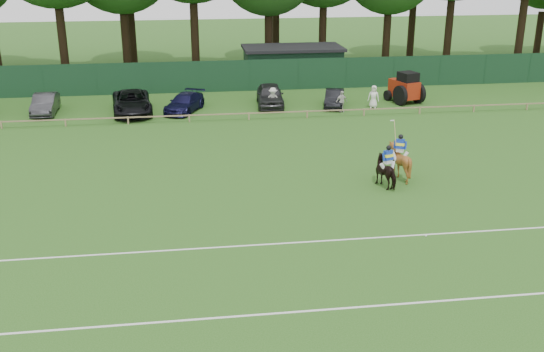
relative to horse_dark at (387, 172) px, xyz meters
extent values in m
plane|color=#1E4C14|center=(-6.39, -4.60, -0.75)|extent=(160.00, 160.00, 0.00)
imported|color=black|center=(0.00, 0.00, 0.00)|extent=(1.40, 1.95, 1.50)
imported|color=brown|center=(0.91, 0.99, 0.14)|extent=(2.02, 2.10, 1.79)
imported|color=#28282B|center=(-19.29, 16.95, -0.05)|extent=(1.62, 4.30, 1.40)
imported|color=black|center=(-13.30, 16.27, 0.03)|extent=(3.18, 5.84, 1.55)
imported|color=#121137|center=(-9.66, 16.25, -0.12)|extent=(3.34, 4.70, 1.26)
imported|color=#2D2C2F|center=(-3.44, 17.15, 0.05)|extent=(2.24, 4.82, 1.60)
imported|color=black|center=(1.18, 16.30, -0.14)|extent=(2.27, 3.93, 1.23)
imported|color=beige|center=(-3.44, 15.68, 0.08)|extent=(1.08, 0.63, 1.66)
imported|color=beige|center=(1.31, 14.65, 0.00)|extent=(0.95, 0.62, 1.51)
imported|color=white|center=(3.88, 15.51, 0.07)|extent=(0.93, 0.76, 1.64)
cube|color=silver|center=(0.00, 0.00, 0.53)|extent=(0.43, 0.37, 0.18)
cube|color=#1734A5|center=(0.00, 0.00, 0.85)|extent=(0.48, 0.43, 0.51)
cube|color=#FDFA28|center=(0.00, 0.00, 0.83)|extent=(0.50, 0.42, 0.18)
sphere|color=black|center=(0.00, 0.00, 1.22)|extent=(0.25, 0.25, 0.25)
cylinder|color=silver|center=(0.26, 0.05, 0.23)|extent=(0.39, 0.44, 0.59)
cylinder|color=silver|center=(-0.22, -0.14, 0.23)|extent=(0.47, 0.28, 0.59)
cube|color=silver|center=(0.91, 0.99, 0.76)|extent=(0.44, 0.39, 0.18)
cube|color=#1734A5|center=(0.91, 0.99, 1.08)|extent=(0.49, 0.45, 0.51)
cube|color=#FDFA28|center=(0.91, 0.99, 1.06)|extent=(0.51, 0.45, 0.18)
sphere|color=black|center=(0.91, 0.99, 1.45)|extent=(0.25, 0.25, 0.25)
cylinder|color=silver|center=(1.12, 0.82, 0.46)|extent=(0.48, 0.26, 0.59)
cylinder|color=silver|center=(0.66, 1.06, 0.46)|extent=(0.37, 0.46, 0.59)
cylinder|color=tan|center=(0.67, 1.17, 1.63)|extent=(0.07, 0.64, 1.17)
sphere|color=silver|center=(-0.16, -5.77, -0.70)|extent=(0.09, 0.09, 0.09)
cube|color=silver|center=(-6.39, -10.60, -0.74)|extent=(60.00, 0.10, 0.01)
cube|color=silver|center=(-6.39, -5.60, -0.74)|extent=(60.00, 0.10, 0.01)
cube|color=#997F5B|center=(-6.39, 13.40, -0.30)|extent=(62.00, 0.08, 0.08)
cube|color=#14351E|center=(-6.39, 22.40, 0.50)|extent=(92.00, 0.04, 2.50)
cube|color=#14331E|center=(-0.39, 25.40, 0.65)|extent=(8.00, 4.00, 2.80)
cube|color=black|center=(-0.39, 25.40, 2.17)|extent=(8.40, 4.40, 0.24)
cube|color=#9F240E|center=(6.63, 16.90, 0.27)|extent=(1.91, 2.60, 1.26)
cube|color=black|center=(6.74, 16.53, 1.15)|extent=(1.49, 1.56, 0.87)
cylinder|color=black|center=(6.04, 16.00, -0.02)|extent=(0.72, 1.48, 1.46)
cylinder|color=black|center=(7.62, 16.50, -0.02)|extent=(0.72, 1.48, 1.46)
cylinder|color=black|center=(5.64, 17.61, -0.36)|extent=(0.51, 0.83, 0.78)
cylinder|color=black|center=(7.03, 18.05, -0.36)|extent=(0.51, 0.83, 0.78)
camera|label=1|loc=(-9.55, -28.07, 10.41)|focal=42.00mm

